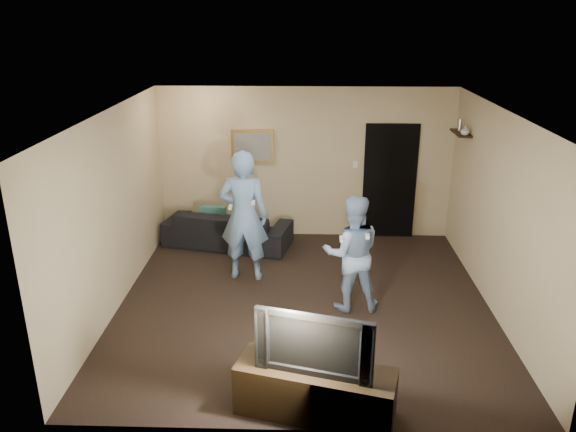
{
  "coord_description": "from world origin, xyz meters",
  "views": [
    {
      "loc": [
        -0.01,
        -6.82,
        3.77
      ],
      "look_at": [
        -0.23,
        0.3,
        1.15
      ],
      "focal_mm": 35.0,
      "sensor_mm": 36.0,
      "label": 1
    }
  ],
  "objects_px": {
    "sofa": "(228,228)",
    "wii_player_left": "(244,216)",
    "wii_player_right": "(352,253)",
    "tv_console": "(315,392)",
    "television": "(316,339)"
  },
  "relations": [
    {
      "from": "tv_console",
      "to": "wii_player_right",
      "type": "relative_size",
      "value": 0.98
    },
    {
      "from": "tv_console",
      "to": "wii_player_right",
      "type": "height_order",
      "value": "wii_player_right"
    },
    {
      "from": "sofa",
      "to": "wii_player_right",
      "type": "bearing_deg",
      "value": 145.59
    },
    {
      "from": "tv_console",
      "to": "wii_player_left",
      "type": "xyz_separation_m",
      "value": [
        -1.0,
        3.02,
        0.72
      ]
    },
    {
      "from": "tv_console",
      "to": "wii_player_left",
      "type": "distance_m",
      "value": 3.26
    },
    {
      "from": "sofa",
      "to": "wii_player_left",
      "type": "distance_m",
      "value": 1.44
    },
    {
      "from": "tv_console",
      "to": "wii_player_left",
      "type": "bearing_deg",
      "value": 123.15
    },
    {
      "from": "sofa",
      "to": "wii_player_left",
      "type": "relative_size",
      "value": 1.08
    },
    {
      "from": "wii_player_left",
      "to": "wii_player_right",
      "type": "height_order",
      "value": "wii_player_left"
    },
    {
      "from": "tv_console",
      "to": "wii_player_right",
      "type": "distance_m",
      "value": 2.27
    },
    {
      "from": "sofa",
      "to": "tv_console",
      "type": "bearing_deg",
      "value": 121.38
    },
    {
      "from": "tv_console",
      "to": "wii_player_left",
      "type": "relative_size",
      "value": 0.8
    },
    {
      "from": "tv_console",
      "to": "television",
      "type": "xyz_separation_m",
      "value": [
        0.0,
        0.0,
        0.6
      ]
    },
    {
      "from": "wii_player_left",
      "to": "sofa",
      "type": "bearing_deg",
      "value": 109.25
    },
    {
      "from": "sofa",
      "to": "wii_player_right",
      "type": "height_order",
      "value": "wii_player_right"
    }
  ]
}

